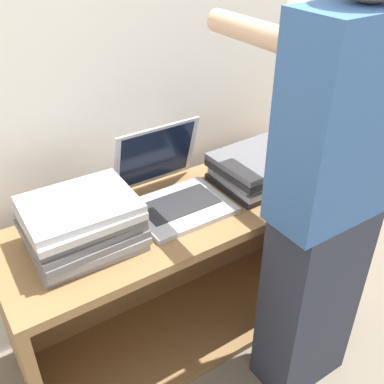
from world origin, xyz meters
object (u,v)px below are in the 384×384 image
object	(u,v)px
laptop_stack_left	(82,225)
person	(327,203)
laptop_open	(173,190)
laptop_stack_right	(260,168)

from	to	relation	value
laptop_stack_left	person	bearing A→B (deg)	-32.12
laptop_open	laptop_stack_left	bearing A→B (deg)	-171.11
laptop_stack_left	laptop_stack_right	bearing A→B (deg)	-0.27
laptop_stack_left	laptop_stack_right	distance (m)	0.77
laptop_open	laptop_stack_right	xyz separation A→B (m)	(0.38, -0.06, 0.01)
person	laptop_open	bearing A→B (deg)	121.06
laptop_stack_left	person	size ratio (longest dim) A/B	0.22
laptop_open	person	bearing A→B (deg)	-58.94
laptop_open	person	distance (m)	0.57
laptop_stack_right	laptop_stack_left	bearing A→B (deg)	179.73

